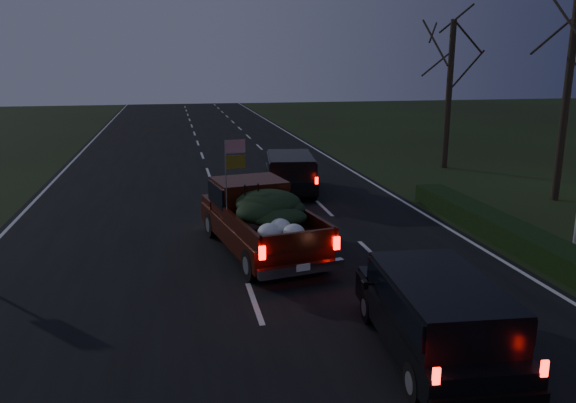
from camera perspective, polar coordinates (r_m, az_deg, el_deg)
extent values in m
plane|color=black|center=(12.36, -3.42, -10.31)|extent=(120.00, 120.00, 0.00)
cube|color=black|center=(12.35, -3.42, -10.27)|extent=(14.00, 120.00, 0.02)
cube|color=black|center=(17.63, 20.99, -2.68)|extent=(1.00, 10.00, 0.60)
cylinder|color=black|center=(22.98, 26.56, 10.50)|extent=(0.28, 0.28, 8.50)
cylinder|color=black|center=(28.39, 16.02, 10.30)|extent=(0.28, 0.28, 7.00)
cube|color=#3F1208|center=(15.40, -2.87, -2.88)|extent=(2.93, 5.40, 0.56)
cube|color=#3F1208|center=(16.04, -3.99, 0.64)|extent=(2.16, 1.95, 0.92)
cube|color=black|center=(16.02, -3.99, 1.00)|extent=(2.24, 1.87, 0.56)
cube|color=#3F1208|center=(14.11, -1.10, -3.15)|extent=(2.38, 3.16, 0.06)
ellipsoid|color=black|center=(14.46, -1.65, -0.82)|extent=(1.94, 2.11, 0.61)
cylinder|color=gray|center=(14.77, -6.32, 2.27)|extent=(0.03, 0.03, 2.05)
cube|color=red|center=(14.69, -5.37, 5.60)|extent=(0.53, 0.12, 0.35)
cube|color=gold|center=(14.76, -5.33, 4.03)|extent=(0.53, 0.12, 0.35)
cube|color=black|center=(22.45, 0.21, 2.39)|extent=(2.36, 4.52, 0.54)
cube|color=black|center=(22.11, 0.25, 3.82)|extent=(2.10, 3.34, 0.72)
cube|color=black|center=(22.10, 0.25, 4.01)|extent=(2.17, 3.27, 0.43)
cube|color=black|center=(10.50, 14.51, -12.09)|extent=(2.10, 4.37, 0.53)
cube|color=black|center=(10.06, 15.18, -9.55)|extent=(1.90, 3.21, 0.71)
cube|color=black|center=(10.03, 15.20, -9.18)|extent=(1.98, 3.13, 0.42)
cube|color=black|center=(10.71, 7.82, -8.31)|extent=(0.10, 0.20, 0.14)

